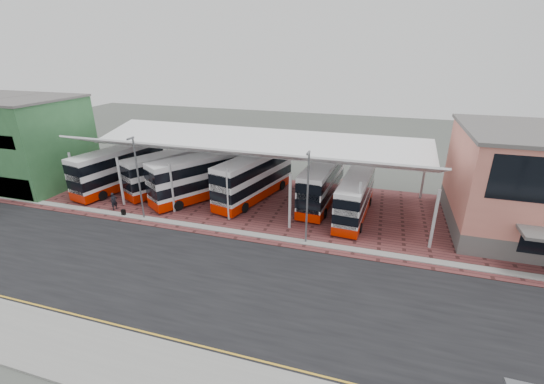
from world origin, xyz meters
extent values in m
plane|color=#464A44|center=(0.00, 0.00, 0.00)|extent=(140.00, 140.00, 0.00)
cube|color=black|center=(0.00, -1.00, 0.01)|extent=(120.00, 14.00, 0.02)
cube|color=brown|center=(2.00, 13.00, 0.03)|extent=(72.00, 16.00, 0.06)
cube|color=gray|center=(0.00, 6.20, 0.07)|extent=(120.00, 0.80, 0.14)
cube|color=gold|center=(0.00, -7.00, 0.03)|extent=(120.00, 0.12, 0.01)
cube|color=gold|center=(0.00, -6.70, 0.03)|extent=(120.00, 0.12, 0.01)
cylinder|color=silver|center=(-24.00, 8.50, 2.60)|extent=(0.26, 0.26, 5.20)
cylinder|color=silver|center=(-24.00, 19.50, 2.30)|extent=(0.26, 0.26, 4.60)
cylinder|color=silver|center=(-18.00, 8.50, 2.60)|extent=(0.26, 0.26, 5.20)
cylinder|color=silver|center=(-18.00, 19.50, 2.30)|extent=(0.26, 0.26, 4.60)
cylinder|color=silver|center=(-12.00, 8.50, 2.60)|extent=(0.26, 0.26, 5.20)
cylinder|color=silver|center=(-12.00, 19.50, 2.30)|extent=(0.26, 0.26, 4.60)
cylinder|color=silver|center=(-6.00, 8.50, 2.60)|extent=(0.26, 0.26, 5.20)
cylinder|color=silver|center=(-6.00, 19.50, 2.30)|extent=(0.26, 0.26, 4.60)
cylinder|color=silver|center=(0.00, 8.50, 2.60)|extent=(0.26, 0.26, 5.20)
cylinder|color=silver|center=(0.00, 19.50, 2.30)|extent=(0.26, 0.26, 4.60)
cylinder|color=silver|center=(6.00, 8.50, 2.60)|extent=(0.26, 0.26, 5.20)
cylinder|color=silver|center=(6.00, 19.50, 2.30)|extent=(0.26, 0.26, 4.60)
cylinder|color=silver|center=(12.00, 8.50, 2.60)|extent=(0.26, 0.26, 5.20)
cylinder|color=silver|center=(12.00, 19.50, 2.30)|extent=(0.26, 0.26, 4.60)
cube|color=white|center=(-6.00, 10.70, 6.10)|extent=(37.00, 4.95, 1.95)
cube|color=white|center=(-6.00, 16.30, 5.90)|extent=(37.00, 7.12, 1.43)
cube|color=#387340|center=(-30.00, 11.00, 5.00)|extent=(6.20, 10.00, 10.00)
cube|color=black|center=(-30.00, 6.10, 1.40)|extent=(5.20, 0.20, 2.40)
cube|color=black|center=(-30.00, 6.10, 6.50)|extent=(4.00, 0.20, 1.40)
cube|color=#5A5654|center=(-30.00, 11.00, 10.10)|extent=(6.40, 10.20, 0.25)
cube|color=beige|center=(-36.50, 11.00, 5.00)|extent=(6.20, 10.00, 10.00)
cylinder|color=#5C5F64|center=(-14.00, 6.30, 4.00)|extent=(0.16, 0.16, 8.00)
cube|color=#5C5F64|center=(-14.00, 6.00, 8.00)|extent=(0.15, 0.90, 0.15)
cylinder|color=#5C5F64|center=(2.00, 6.30, 4.00)|extent=(0.16, 0.16, 8.00)
cube|color=#5C5F64|center=(2.00, 6.00, 8.00)|extent=(0.15, 0.90, 0.15)
cube|color=white|center=(-21.43, 12.65, 2.55)|extent=(4.94, 11.71, 4.47)
cube|color=#B91700|center=(-21.43, 12.65, 0.74)|extent=(4.99, 11.76, 0.93)
cube|color=black|center=(-21.43, 12.65, 2.09)|extent=(4.99, 11.76, 0.99)
cube|color=black|center=(-21.43, 12.65, 3.75)|extent=(4.99, 11.76, 0.99)
cube|color=black|center=(-22.62, 7.12, 2.45)|extent=(2.31, 0.59, 3.74)
cylinder|color=black|center=(-23.47, 9.35, 0.58)|extent=(0.50, 1.08, 1.04)
cylinder|color=black|center=(-20.93, 8.81, 0.58)|extent=(0.50, 1.08, 1.04)
cylinder|color=black|center=(-21.93, 16.50, 0.58)|extent=(0.50, 1.08, 1.04)
cylinder|color=black|center=(-19.39, 15.96, 0.58)|extent=(0.50, 1.08, 1.04)
cube|color=white|center=(-15.33, 13.80, 2.41)|extent=(7.02, 10.70, 4.20)
cube|color=#B91700|center=(-15.33, 13.80, 0.70)|extent=(7.07, 10.76, 0.88)
cube|color=black|center=(-15.33, 13.80, 1.97)|extent=(7.07, 10.76, 0.93)
cube|color=black|center=(-15.33, 13.80, 3.53)|extent=(7.07, 10.76, 0.93)
cube|color=black|center=(-17.73, 9.05, 2.31)|extent=(2.01, 1.08, 3.52)
cylinder|color=black|center=(-17.97, 11.28, 0.55)|extent=(0.68, 1.00, 0.98)
cylinder|color=black|center=(-15.79, 10.18, 0.55)|extent=(0.68, 1.00, 0.98)
cylinder|color=black|center=(-14.88, 17.43, 0.55)|extent=(0.68, 1.00, 0.98)
cylinder|color=black|center=(-12.69, 16.33, 0.55)|extent=(0.68, 1.00, 0.98)
cube|color=white|center=(-10.83, 12.70, 2.58)|extent=(8.42, 11.16, 4.52)
cube|color=#B91700|center=(-10.83, 12.70, 0.74)|extent=(8.48, 11.21, 0.95)
cube|color=black|center=(-10.83, 12.70, 2.11)|extent=(8.48, 11.21, 1.00)
cube|color=black|center=(-10.83, 12.70, 3.79)|extent=(8.48, 11.21, 1.00)
cube|color=black|center=(-13.90, 7.87, 2.48)|extent=(2.05, 1.36, 3.78)
cylinder|color=black|center=(-13.92, 10.28, 0.59)|extent=(0.81, 1.04, 1.05)
cylinder|color=black|center=(-11.71, 8.87, 0.59)|extent=(0.81, 1.04, 1.05)
cylinder|color=black|center=(-9.95, 16.52, 0.59)|extent=(0.81, 1.04, 1.05)
cylinder|color=black|center=(-7.74, 15.11, 0.59)|extent=(0.81, 1.04, 1.05)
cube|color=white|center=(-5.44, 14.26, 2.58)|extent=(5.45, 11.86, 4.52)
cube|color=#B91700|center=(-5.44, 14.26, 0.74)|extent=(5.50, 11.91, 0.95)
cube|color=black|center=(-5.44, 14.26, 2.11)|extent=(5.50, 11.91, 1.00)
cube|color=black|center=(-5.44, 14.26, 3.79)|extent=(5.50, 11.91, 1.00)
cube|color=black|center=(-6.88, 8.71, 2.48)|extent=(2.32, 0.70, 3.79)
cylinder|color=black|center=(-7.64, 11.01, 0.59)|extent=(0.55, 1.09, 1.05)
cylinder|color=black|center=(-5.10, 10.35, 0.59)|extent=(0.55, 1.09, 1.05)
cylinder|color=black|center=(-5.78, 18.17, 0.59)|extent=(0.55, 1.09, 1.05)
cylinder|color=black|center=(-3.24, 17.51, 0.59)|extent=(0.55, 1.09, 1.05)
cube|color=white|center=(1.78, 15.01, 2.40)|extent=(3.21, 10.85, 4.18)
cube|color=#B91700|center=(1.78, 15.01, 0.69)|extent=(3.25, 10.90, 0.88)
cube|color=black|center=(1.78, 15.01, 1.96)|extent=(3.25, 10.90, 0.92)
cube|color=black|center=(1.78, 15.01, 3.51)|extent=(3.25, 10.90, 0.92)
cube|color=black|center=(1.39, 9.72, 2.30)|extent=(2.19, 0.26, 3.50)
cylinder|color=black|center=(0.32, 11.69, 0.55)|extent=(0.34, 0.99, 0.97)
cylinder|color=black|center=(2.74, 11.51, 0.55)|extent=(0.34, 0.99, 0.97)
cylinder|color=black|center=(0.82, 18.52, 0.55)|extent=(0.34, 0.99, 0.97)
cylinder|color=black|center=(3.24, 18.34, 0.55)|extent=(0.34, 0.99, 0.97)
cube|color=white|center=(5.40, 12.67, 2.22)|extent=(3.01, 10.06, 3.87)
cube|color=#B91700|center=(5.40, 12.67, 0.65)|extent=(3.05, 10.10, 0.81)
cube|color=black|center=(5.40, 12.67, 1.82)|extent=(3.05, 10.10, 0.86)
cube|color=black|center=(5.40, 12.67, 3.26)|extent=(3.05, 10.10, 0.86)
cube|color=black|center=(5.02, 7.78, 2.13)|extent=(2.03, 0.25, 3.24)
cylinder|color=black|center=(4.03, 9.60, 0.51)|extent=(0.32, 0.92, 0.90)
cylinder|color=black|center=(6.28, 9.42, 0.51)|extent=(0.32, 0.92, 0.90)
cylinder|color=black|center=(4.53, 15.92, 0.51)|extent=(0.32, 0.92, 0.90)
cylinder|color=black|center=(6.77, 15.75, 0.51)|extent=(0.32, 0.92, 0.90)
imported|color=black|center=(-18.00, 7.11, 0.97)|extent=(0.66, 0.78, 1.81)
cube|color=black|center=(-16.25, 6.18, 0.38)|extent=(0.37, 0.26, 0.63)
camera|label=1|loc=(7.21, -20.44, 15.60)|focal=24.00mm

